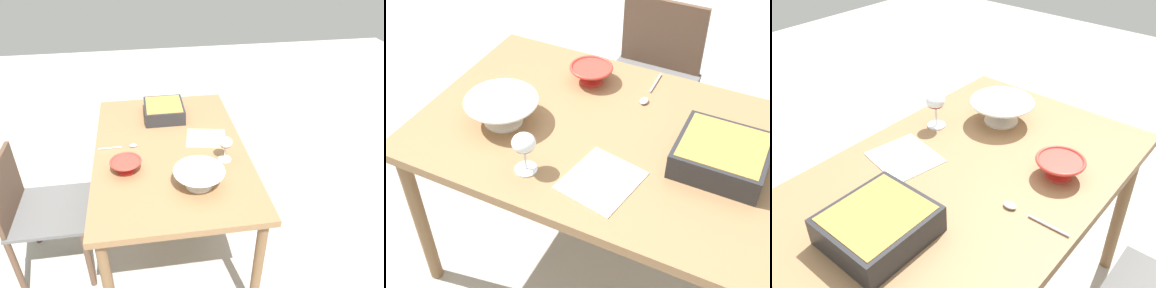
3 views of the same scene
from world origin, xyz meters
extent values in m
cube|color=olive|center=(0.00, 0.00, 0.72)|extent=(1.33, 0.87, 0.04)
cylinder|color=brown|center=(-0.61, -0.38, 0.35)|extent=(0.05, 0.05, 0.70)
cylinder|color=brown|center=(-0.61, 0.38, 0.35)|extent=(0.05, 0.05, 0.70)
cylinder|color=white|center=(-0.16, -0.29, 0.74)|extent=(0.07, 0.07, 0.01)
cylinder|color=white|center=(-0.16, -0.29, 0.78)|extent=(0.01, 0.01, 0.08)
ellipsoid|color=white|center=(-0.16, -0.29, 0.85)|extent=(0.07, 0.07, 0.06)
ellipsoid|color=#4C0A19|center=(-0.16, -0.29, 0.84)|extent=(0.07, 0.07, 0.04)
cube|color=#262628|center=(0.38, 0.00, 0.78)|extent=(0.28, 0.26, 0.09)
cube|color=#B27A38|center=(0.38, 0.00, 0.82)|extent=(0.25, 0.23, 0.02)
cylinder|color=white|center=(-0.36, -0.11, 0.74)|extent=(0.14, 0.14, 0.01)
cone|color=white|center=(-0.36, -0.11, 0.78)|extent=(0.25, 0.25, 0.08)
torus|color=white|center=(-0.36, -0.11, 0.83)|extent=(0.26, 0.26, 0.01)
cylinder|color=red|center=(-0.19, 0.25, 0.74)|extent=(0.09, 0.09, 0.01)
cone|color=red|center=(-0.19, 0.25, 0.77)|extent=(0.16, 0.16, 0.06)
torus|color=red|center=(-0.19, 0.25, 0.80)|extent=(0.17, 0.17, 0.01)
cylinder|color=silver|center=(0.04, 0.35, 0.74)|extent=(0.01, 0.13, 0.01)
ellipsoid|color=silver|center=(0.05, 0.21, 0.74)|extent=(0.03, 0.04, 0.01)
cube|color=#B2CCB7|center=(0.07, -0.23, 0.74)|extent=(0.25, 0.27, 0.00)
camera|label=1|loc=(-1.75, 0.14, 1.91)|focal=33.92mm
camera|label=2|loc=(0.49, -1.25, 1.85)|focal=47.39mm
camera|label=3|loc=(0.87, 0.71, 1.61)|focal=38.97mm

